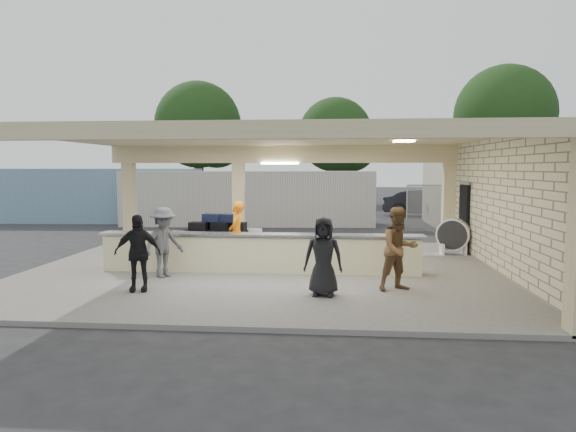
# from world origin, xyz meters

# --- Properties ---
(ground) EXTENTS (120.00, 120.00, 0.00)m
(ground) POSITION_xyz_m (0.00, 0.00, 0.00)
(ground) COLOR #242426
(ground) RESTS_ON ground
(pavilion) EXTENTS (12.01, 10.00, 3.55)m
(pavilion) POSITION_xyz_m (0.21, 0.66, 1.35)
(pavilion) COLOR #62605B
(pavilion) RESTS_ON ground
(baggage_counter) EXTENTS (8.20, 0.58, 0.98)m
(baggage_counter) POSITION_xyz_m (0.00, -0.50, 0.59)
(baggage_counter) COLOR beige
(baggage_counter) RESTS_ON pavilion
(luggage_cart) EXTENTS (2.50, 1.90, 1.29)m
(luggage_cart) POSITION_xyz_m (-1.56, 1.39, 0.80)
(luggage_cart) COLOR silver
(luggage_cart) RESTS_ON pavilion
(drum_fan) EXTENTS (1.04, 0.69, 1.10)m
(drum_fan) POSITION_xyz_m (5.50, 2.67, 0.69)
(drum_fan) COLOR silver
(drum_fan) RESTS_ON pavilion
(baggage_handler) EXTENTS (0.39, 0.65, 1.73)m
(baggage_handler) POSITION_xyz_m (-0.76, 0.40, 0.97)
(baggage_handler) COLOR orange
(baggage_handler) RESTS_ON pavilion
(passenger_a) EXTENTS (0.95, 0.70, 1.80)m
(passenger_a) POSITION_xyz_m (3.25, -2.17, 1.00)
(passenger_a) COLOR brown
(passenger_a) RESTS_ON pavilion
(passenger_b) EXTENTS (1.01, 0.52, 1.65)m
(passenger_b) POSITION_xyz_m (-2.32, -2.71, 0.92)
(passenger_b) COLOR black
(passenger_b) RESTS_ON pavilion
(passenger_c) EXTENTS (0.92, 1.13, 1.69)m
(passenger_c) POSITION_xyz_m (-2.22, -1.30, 0.95)
(passenger_c) COLOR #4B4C50
(passenger_c) RESTS_ON pavilion
(passenger_d) EXTENTS (0.82, 0.39, 1.63)m
(passenger_d) POSITION_xyz_m (1.64, -2.77, 0.92)
(passenger_d) COLOR black
(passenger_d) RESTS_ON pavilion
(car_white_a) EXTENTS (5.66, 3.34, 1.52)m
(car_white_a) POSITION_xyz_m (9.22, 12.81, 0.76)
(car_white_a) COLOR white
(car_white_a) RESTS_ON ground
(car_white_b) EXTENTS (4.79, 1.94, 1.49)m
(car_white_b) POSITION_xyz_m (13.75, 13.85, 0.75)
(car_white_b) COLOR white
(car_white_b) RESTS_ON ground
(car_dark) EXTENTS (4.79, 2.90, 1.51)m
(car_dark) POSITION_xyz_m (7.05, 15.93, 0.75)
(car_dark) COLOR black
(car_dark) RESTS_ON ground
(container_white) EXTENTS (11.96, 3.00, 2.57)m
(container_white) POSITION_xyz_m (-2.19, 11.04, 1.28)
(container_white) COLOR beige
(container_white) RESTS_ON ground
(container_blue) EXTENTS (10.43, 3.00, 2.68)m
(container_blue) POSITION_xyz_m (-10.09, 11.78, 1.34)
(container_blue) COLOR #6D92AF
(container_blue) RESTS_ON ground
(fence) EXTENTS (12.06, 0.06, 2.03)m
(fence) POSITION_xyz_m (11.00, 9.00, 1.05)
(fence) COLOR gray
(fence) RESTS_ON ground
(tree_left) EXTENTS (6.60, 6.30, 9.00)m
(tree_left) POSITION_xyz_m (-7.68, 24.16, 5.59)
(tree_left) COLOR #382619
(tree_left) RESTS_ON ground
(tree_mid) EXTENTS (6.00, 5.60, 8.00)m
(tree_mid) POSITION_xyz_m (2.32, 26.16, 4.96)
(tree_mid) COLOR #382619
(tree_mid) RESTS_ON ground
(tree_right) EXTENTS (7.20, 7.00, 10.00)m
(tree_right) POSITION_xyz_m (14.32, 25.16, 6.21)
(tree_right) COLOR #382619
(tree_right) RESTS_ON ground
(adjacent_building) EXTENTS (6.00, 8.00, 3.20)m
(adjacent_building) POSITION_xyz_m (9.50, 10.00, 1.60)
(adjacent_building) COLOR #C1B799
(adjacent_building) RESTS_ON ground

